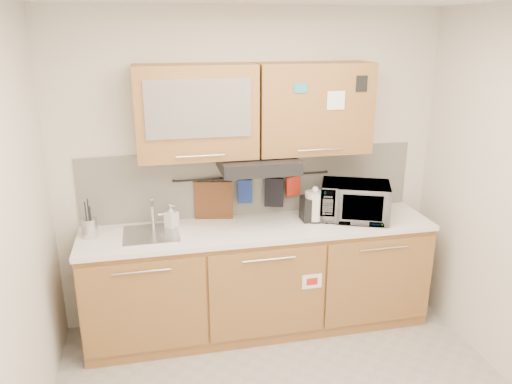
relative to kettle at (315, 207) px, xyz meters
name	(u,v)px	position (x,y,z in m)	size (l,w,h in m)	color
wall_back	(251,170)	(-0.47, 0.27, 0.26)	(3.20, 3.20, 0.00)	silver
base_cabinet	(259,283)	(-0.47, -0.03, -0.63)	(2.80, 0.64, 0.88)	#AA723C
countertop	(259,228)	(-0.47, -0.04, -0.14)	(2.82, 0.62, 0.04)	white
backsplash	(252,182)	(-0.47, 0.26, 0.16)	(2.80, 0.02, 0.56)	silver
upper_cabinets	(255,110)	(-0.48, 0.10, 0.79)	(1.82, 0.37, 0.70)	#AA723C
range_hood	(258,164)	(-0.47, 0.02, 0.38)	(0.60, 0.46, 0.10)	black
sink	(152,234)	(-1.32, -0.02, -0.11)	(0.42, 0.40, 0.26)	silver
utensil_rail	(253,177)	(-0.47, 0.22, 0.22)	(0.02, 0.02, 1.30)	black
utensil_crock	(90,227)	(-1.77, 0.03, -0.04)	(0.15, 0.15, 0.30)	silver
kettle	(315,207)	(0.00, 0.00, 0.00)	(0.22, 0.20, 0.29)	silver
toaster	(317,208)	(0.02, 0.01, -0.01)	(0.27, 0.16, 0.20)	black
microwave	(355,201)	(0.33, -0.03, 0.04)	(0.55, 0.37, 0.30)	#999999
soap_bottle	(171,216)	(-1.16, 0.09, -0.02)	(0.09, 0.09, 0.19)	#999999
cutting_board	(214,204)	(-0.81, 0.21, 0.01)	(0.31, 0.02, 0.39)	brown
oven_mitt	(245,191)	(-0.54, 0.21, 0.10)	(0.12, 0.03, 0.20)	navy
dark_pouch	(274,192)	(-0.29, 0.21, 0.08)	(0.16, 0.05, 0.25)	black
pot_holder	(293,186)	(-0.13, 0.21, 0.12)	(0.13, 0.02, 0.17)	red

